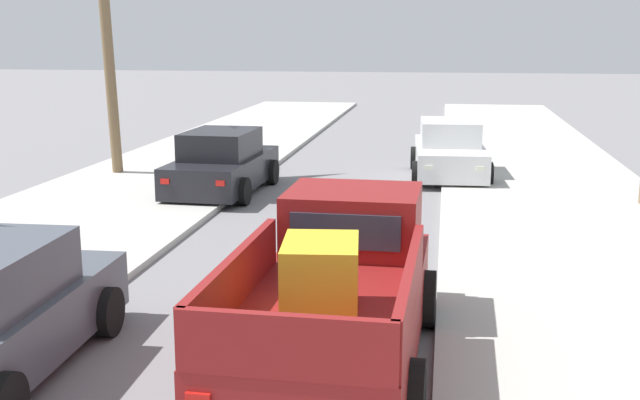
% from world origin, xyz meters
% --- Properties ---
extents(sidewalk_left, '(5.13, 60.00, 0.12)m').
position_xyz_m(sidewalk_left, '(-4.96, 12.00, 0.06)').
color(sidewalk_left, '#B2AFA8').
rests_on(sidewalk_left, ground).
extents(sidewalk_right, '(5.13, 60.00, 0.12)m').
position_xyz_m(sidewalk_right, '(4.96, 12.00, 0.06)').
color(sidewalk_right, '#B2AFA8').
rests_on(sidewalk_right, ground).
extents(curb_left, '(0.16, 60.00, 0.10)m').
position_xyz_m(curb_left, '(-3.80, 12.00, 0.05)').
color(curb_left, silver).
rests_on(curb_left, ground).
extents(curb_right, '(0.16, 60.00, 0.10)m').
position_xyz_m(curb_right, '(3.80, 12.00, 0.05)').
color(curb_right, silver).
rests_on(curb_right, ground).
extents(pickup_truck, '(2.29, 5.25, 1.80)m').
position_xyz_m(pickup_truck, '(1.25, 7.60, 0.80)').
color(pickup_truck, maroon).
rests_on(pickup_truck, ground).
extents(car_right_mid, '(2.14, 4.31, 1.54)m').
position_xyz_m(car_right_mid, '(-2.87, 17.18, 0.71)').
color(car_right_mid, black).
rests_on(car_right_mid, ground).
extents(car_left_far, '(2.21, 4.34, 1.54)m').
position_xyz_m(car_left_far, '(2.57, 20.24, 0.71)').
color(car_left_far, silver).
rests_on(car_left_far, ground).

